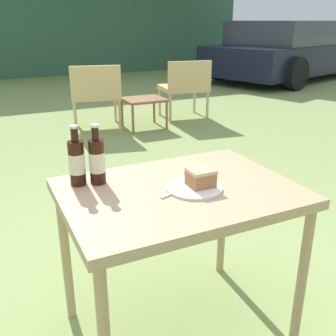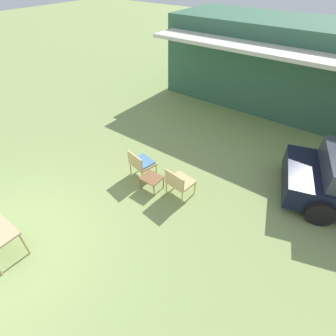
% 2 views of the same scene
% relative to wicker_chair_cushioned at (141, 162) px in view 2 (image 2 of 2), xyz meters
% --- Properties ---
extents(ground_plane, '(60.00, 60.00, 0.00)m').
position_rel_wicker_chair_cushioned_xyz_m(ground_plane, '(-0.66, -3.54, -0.47)').
color(ground_plane, '#8CA35B').
extents(cabin_building, '(8.53, 4.37, 3.07)m').
position_rel_wicker_chair_cushioned_xyz_m(cabin_building, '(1.30, 6.78, 1.08)').
color(cabin_building, '#38664C').
rests_on(cabin_building, ground_plane).
extents(wicker_chair_cushioned, '(0.69, 0.64, 0.80)m').
position_rel_wicker_chair_cushioned_xyz_m(wicker_chair_cushioned, '(0.00, 0.00, 0.00)').
color(wicker_chair_cushioned, tan).
rests_on(wicker_chair_cushioned, ground_plane).
extents(wicker_chair_plain, '(0.66, 0.61, 0.80)m').
position_rel_wicker_chair_cushioned_xyz_m(wicker_chair_plain, '(1.25, -0.02, 0.00)').
color(wicker_chair_plain, tan).
rests_on(wicker_chair_plain, ground_plane).
extents(garden_side_table, '(0.50, 0.44, 0.38)m').
position_rel_wicker_chair_cushioned_xyz_m(garden_side_table, '(0.55, -0.23, -0.14)').
color(garden_side_table, brown).
rests_on(garden_side_table, ground_plane).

